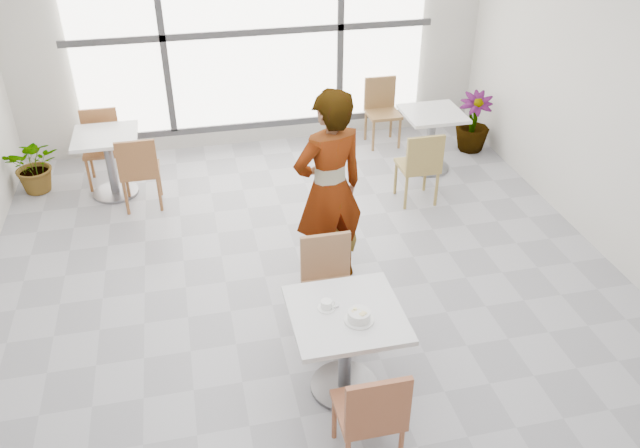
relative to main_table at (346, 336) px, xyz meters
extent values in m
plane|color=#9E9EA5|center=(-0.01, 1.10, -0.52)|extent=(7.00, 7.00, 0.00)
plane|color=silver|center=(-0.01, 4.60, 0.98)|extent=(6.00, 0.00, 6.00)
cube|color=white|center=(-0.01, 4.54, 0.98)|extent=(4.40, 0.04, 2.40)
cube|color=#3F3F42|center=(-0.01, 4.51, 0.98)|extent=(4.60, 0.05, 0.08)
cube|color=#3F3F42|center=(-1.11, 4.51, 0.98)|extent=(0.08, 0.05, 2.40)
cube|color=#3F3F42|center=(1.09, 4.51, 0.98)|extent=(0.08, 0.05, 2.40)
cube|color=#3F3F42|center=(-0.01, 4.51, -0.24)|extent=(4.60, 0.05, 0.08)
cube|color=silver|center=(0.00, 0.00, 0.21)|extent=(0.80, 0.80, 0.04)
cylinder|color=slate|center=(0.00, 0.00, -0.17)|extent=(0.10, 0.10, 0.71)
cylinder|color=slate|center=(0.00, 0.00, -0.51)|extent=(0.52, 0.52, 0.03)
cube|color=#A05A3A|center=(-0.01, -0.62, -0.09)|extent=(0.42, 0.42, 0.04)
cube|color=#A05A3A|center=(-0.01, -0.81, 0.14)|extent=(0.42, 0.04, 0.42)
cylinder|color=#A05A3A|center=(0.17, -0.44, -0.32)|extent=(0.04, 0.04, 0.41)
cylinder|color=#A05A3A|center=(-0.19, -0.44, -0.32)|extent=(0.04, 0.04, 0.41)
cube|color=#A3744E|center=(0.04, 0.64, -0.09)|extent=(0.42, 0.42, 0.04)
cube|color=#A3744E|center=(0.04, 0.83, 0.14)|extent=(0.42, 0.04, 0.42)
cylinder|color=#A3744E|center=(-0.14, 0.46, -0.32)|extent=(0.04, 0.04, 0.41)
cylinder|color=#A3744E|center=(-0.14, 0.82, -0.32)|extent=(0.04, 0.04, 0.41)
cylinder|color=#A3744E|center=(0.22, 0.46, -0.32)|extent=(0.04, 0.04, 0.41)
cylinder|color=#A3744E|center=(0.22, 0.82, -0.32)|extent=(0.04, 0.04, 0.41)
cylinder|color=white|center=(0.06, -0.11, 0.23)|extent=(0.21, 0.21, 0.01)
cylinder|color=white|center=(0.06, -0.11, 0.27)|extent=(0.16, 0.16, 0.07)
torus|color=white|center=(0.06, -0.11, 0.31)|extent=(0.16, 0.16, 0.01)
cylinder|color=#CCBD8A|center=(0.06, -0.11, 0.27)|extent=(0.14, 0.14, 0.05)
cylinder|color=#F7DF9F|center=(0.09, -0.13, 0.31)|extent=(0.03, 0.03, 0.01)
cylinder|color=#F8F2A0|center=(0.04, -0.08, 0.31)|extent=(0.03, 0.03, 0.02)
cylinder|color=beige|center=(0.10, -0.13, 0.31)|extent=(0.03, 0.03, 0.01)
cylinder|color=beige|center=(0.08, -0.15, 0.30)|extent=(0.03, 0.03, 0.01)
cylinder|color=beige|center=(0.02, -0.09, 0.31)|extent=(0.03, 0.03, 0.01)
cylinder|color=beige|center=(0.07, -0.14, 0.31)|extent=(0.03, 0.03, 0.02)
cylinder|color=#F2E59C|center=(0.07, -0.10, 0.30)|extent=(0.03, 0.03, 0.02)
cylinder|color=beige|center=(0.04, -0.08, 0.31)|extent=(0.03, 0.03, 0.02)
cylinder|color=#F5E59E|center=(0.07, -0.15, 0.31)|extent=(0.03, 0.03, 0.01)
cylinder|color=#F2E49C|center=(0.06, -0.12, 0.30)|extent=(0.03, 0.03, 0.02)
cylinder|color=beige|center=(0.05, -0.09, 0.30)|extent=(0.03, 0.03, 0.02)
cylinder|color=#EEE799|center=(0.10, -0.11, 0.30)|extent=(0.03, 0.03, 0.01)
cylinder|color=white|center=(-0.13, 0.07, 0.23)|extent=(0.13, 0.13, 0.01)
cylinder|color=white|center=(-0.13, 0.07, 0.27)|extent=(0.08, 0.08, 0.06)
torus|color=white|center=(-0.09, 0.07, 0.27)|extent=(0.05, 0.01, 0.05)
cylinder|color=black|center=(-0.13, 0.07, 0.29)|extent=(0.07, 0.07, 0.00)
cube|color=silver|center=(-0.08, 0.05, 0.24)|extent=(0.09, 0.05, 0.00)
sphere|color=silver|center=(-0.04, 0.06, 0.24)|extent=(0.02, 0.02, 0.02)
imported|color=black|center=(0.21, 1.42, 0.42)|extent=(0.78, 0.62, 1.88)
cube|color=white|center=(-1.85, 3.53, 0.21)|extent=(0.70, 0.70, 0.04)
cylinder|color=slate|center=(-1.85, 3.53, -0.17)|extent=(0.10, 0.10, 0.71)
cylinder|color=slate|center=(-1.85, 3.53, -0.51)|extent=(0.52, 0.52, 0.03)
cube|color=silver|center=(1.95, 3.33, 0.21)|extent=(0.70, 0.70, 0.04)
cylinder|color=slate|center=(1.95, 3.33, -0.17)|extent=(0.10, 0.10, 0.71)
cylinder|color=slate|center=(1.95, 3.33, -0.51)|extent=(0.52, 0.52, 0.03)
cube|color=brown|center=(-1.51, 3.20, -0.09)|extent=(0.42, 0.42, 0.04)
cube|color=brown|center=(-1.51, 3.01, 0.14)|extent=(0.42, 0.04, 0.42)
cylinder|color=brown|center=(-1.33, 3.38, -0.32)|extent=(0.04, 0.04, 0.41)
cylinder|color=brown|center=(-1.33, 3.02, -0.32)|extent=(0.04, 0.04, 0.41)
cylinder|color=brown|center=(-1.69, 3.38, -0.32)|extent=(0.04, 0.04, 0.41)
cylinder|color=brown|center=(-1.69, 3.02, -0.32)|extent=(0.04, 0.04, 0.41)
cube|color=#A16335|center=(-1.95, 3.82, -0.09)|extent=(0.42, 0.42, 0.04)
cube|color=#A16335|center=(-1.95, 4.01, 0.14)|extent=(0.42, 0.04, 0.42)
cylinder|color=#A16335|center=(-2.13, 3.64, -0.32)|extent=(0.04, 0.04, 0.41)
cylinder|color=#A16335|center=(-2.13, 4.00, -0.32)|extent=(0.04, 0.04, 0.41)
cylinder|color=#A16335|center=(-1.77, 3.64, -0.32)|extent=(0.04, 0.04, 0.41)
cylinder|color=#A16335|center=(-1.77, 4.00, -0.32)|extent=(0.04, 0.04, 0.41)
cube|color=#A28847|center=(1.52, 2.63, -0.09)|extent=(0.42, 0.42, 0.04)
cube|color=#A28847|center=(1.52, 2.44, 0.14)|extent=(0.42, 0.04, 0.42)
cylinder|color=#A28847|center=(1.70, 2.81, -0.32)|extent=(0.04, 0.04, 0.41)
cylinder|color=#A28847|center=(1.70, 2.45, -0.32)|extent=(0.04, 0.04, 0.41)
cylinder|color=#A28847|center=(1.34, 2.81, -0.32)|extent=(0.04, 0.04, 0.41)
cylinder|color=#A28847|center=(1.34, 2.45, -0.32)|extent=(0.04, 0.04, 0.41)
cube|color=olive|center=(1.60, 4.15, -0.09)|extent=(0.42, 0.42, 0.04)
cube|color=olive|center=(1.60, 4.34, 0.14)|extent=(0.42, 0.04, 0.42)
cylinder|color=olive|center=(1.42, 3.97, -0.32)|extent=(0.04, 0.04, 0.41)
cylinder|color=olive|center=(1.42, 4.33, -0.32)|extent=(0.04, 0.04, 0.41)
cylinder|color=olive|center=(1.78, 3.97, -0.32)|extent=(0.04, 0.04, 0.41)
cylinder|color=olive|center=(1.78, 4.33, -0.32)|extent=(0.04, 0.04, 0.41)
imported|color=#55733F|center=(-2.71, 3.80, -0.19)|extent=(0.63, 0.56, 0.68)
imported|color=#3E803D|center=(2.69, 3.72, -0.13)|extent=(0.57, 0.57, 0.78)
camera|label=1|loc=(-0.95, -3.38, 3.18)|focal=35.95mm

